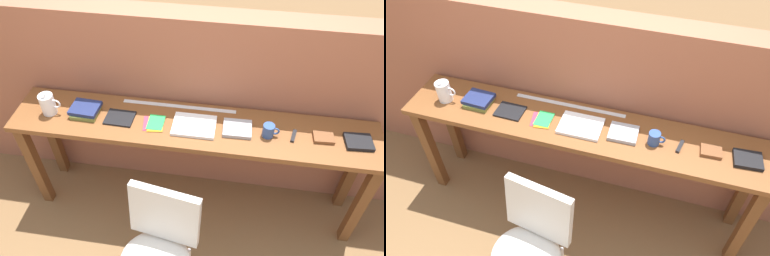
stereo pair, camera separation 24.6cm
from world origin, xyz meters
TOP-DOWN VIEW (x-y plane):
  - ground_plane at (0.00, 0.00)m, footprint 40.00×40.00m
  - brick_wall_back at (0.00, 0.64)m, footprint 6.00×0.20m
  - sideboard at (0.00, 0.30)m, footprint 2.50×0.44m
  - chair_white_moulded at (-0.10, -0.42)m, footprint 0.51×0.52m
  - pitcher_white at (-1.00, 0.27)m, footprint 0.14×0.10m
  - book_stack_leftmost at (-0.75, 0.30)m, footprint 0.20×0.18m
  - magazine_cycling at (-0.51, 0.29)m, footprint 0.20×0.16m
  - pamphlet_pile_colourful at (-0.26, 0.27)m, footprint 0.16×0.17m
  - book_open_centre at (0.01, 0.28)m, footprint 0.29×0.21m
  - book_grey_hardcover at (0.30, 0.30)m, footprint 0.19×0.17m
  - mug at (0.50, 0.28)m, footprint 0.11×0.08m
  - multitool_folded at (0.66, 0.29)m, footprint 0.05×0.11m
  - leather_journal_brown at (0.85, 0.30)m, footprint 0.13×0.11m
  - book_repair_rightmost at (1.07, 0.30)m, footprint 0.18×0.15m
  - ruler_metal_back_edge at (-0.13, 0.47)m, footprint 0.81×0.03m

SIDE VIEW (x-z plane):
  - ground_plane at x=0.00m, z-range 0.00..0.00m
  - chair_white_moulded at x=-0.10m, z-range 0.08..0.97m
  - sideboard at x=0.00m, z-range 0.30..1.18m
  - brick_wall_back at x=0.00m, z-range 0.00..1.52m
  - ruler_metal_back_edge at x=-0.13m, z-range 0.88..0.88m
  - pamphlet_pile_colourful at x=-0.26m, z-range 0.88..0.89m
  - magazine_cycling at x=-0.51m, z-range 0.88..0.89m
  - multitool_folded at x=0.66m, z-range 0.88..0.90m
  - book_open_centre at x=0.01m, z-range 0.88..0.90m
  - leather_journal_brown at x=0.85m, z-range 0.88..0.90m
  - book_repair_rightmost at x=1.07m, z-range 0.88..0.91m
  - book_grey_hardcover at x=0.30m, z-range 0.88..0.91m
  - book_stack_leftmost at x=-0.75m, z-range 0.88..0.94m
  - mug at x=0.50m, z-range 0.88..0.97m
  - pitcher_white at x=-1.00m, z-range 0.87..1.05m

